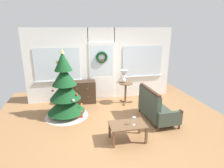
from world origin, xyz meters
TOP-DOWN VIEW (x-y plane):
  - ground_plane at (0.00, 0.00)m, footprint 6.76×6.76m
  - back_wall_with_door at (0.00, 2.08)m, footprint 5.20×0.19m
  - christmas_tree at (-1.28, 0.84)m, footprint 1.27×1.27m
  - dresser_cabinet at (-0.74, 1.79)m, footprint 0.92×0.47m
  - settee_sofa at (1.18, 0.04)m, footprint 0.76×1.38m
  - side_table at (0.72, 1.43)m, footprint 0.50×0.48m
  - table_lamp at (0.66, 1.47)m, footprint 0.28×0.28m
  - coffee_table at (0.13, -0.77)m, footprint 0.84×0.52m
  - wine_glass at (0.26, -0.84)m, footprint 0.08×0.08m
  - gift_box at (-0.92, 0.65)m, footprint 0.20×0.18m

SIDE VIEW (x-z plane):
  - ground_plane at x=0.00m, z-range 0.00..0.00m
  - gift_box at x=-0.92m, z-range 0.00..0.20m
  - coffee_table at x=0.13m, z-range 0.15..0.57m
  - settee_sofa at x=1.18m, z-range -0.10..0.86m
  - dresser_cabinet at x=-0.74m, z-range 0.00..0.78m
  - side_table at x=0.72m, z-range 0.15..0.89m
  - wine_glass at x=0.26m, z-range 0.47..0.66m
  - christmas_tree at x=-1.28m, z-range -0.28..1.71m
  - table_lamp at x=0.66m, z-range 0.80..1.24m
  - back_wall_with_door at x=0.00m, z-range 0.01..2.56m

